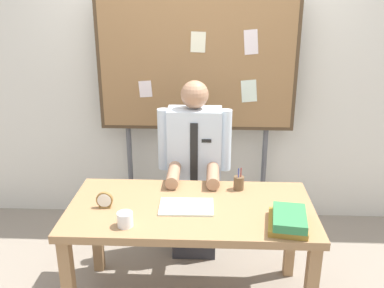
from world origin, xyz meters
The scene contains 9 objects.
back_wall centered at (0.00, 1.27, 1.35)m, with size 6.40×0.08×2.70m, color silver.
desk centered at (0.00, 0.00, 0.64)m, with size 1.55×0.77×0.73m.
person centered at (0.00, 0.61, 0.65)m, with size 0.55×0.56×1.40m.
bulletin_board centered at (0.00, 1.07, 1.42)m, with size 1.63×0.09×1.98m.
book_stack centered at (0.57, -0.22, 0.77)m, with size 0.26×0.33×0.09m.
open_notebook centered at (-0.03, -0.02, 0.74)m, with size 0.34×0.22×0.01m, color silver.
desk_clock centered at (-0.54, -0.04, 0.78)m, with size 0.10×0.04×0.10m.
coffee_mug centered at (-0.37, -0.25, 0.77)m, with size 0.09×0.09×0.09m, color white.
pen_holder centered at (0.32, 0.26, 0.78)m, with size 0.07×0.07×0.16m.
Camera 1 is at (0.11, -2.39, 2.01)m, focal length 39.84 mm.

